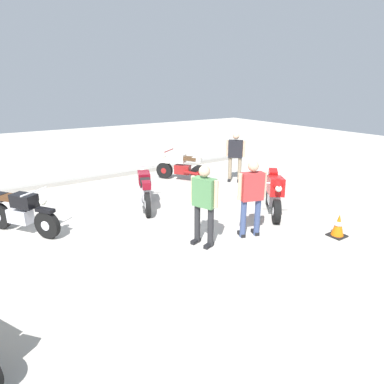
{
  "coord_description": "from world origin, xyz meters",
  "views": [
    {
      "loc": [
        -3.13,
        -6.93,
        3.29
      ],
      "look_at": [
        1.15,
        -0.47,
        0.75
      ],
      "focal_mm": 30.71,
      "sensor_mm": 36.0,
      "label": 1
    }
  ],
  "objects_px": {
    "motorcycle_red_sportbike": "(274,192)",
    "person_in_red_shirt": "(252,194)",
    "person_in_green_shirt": "(204,200)",
    "motorcycle_black_cruiser": "(21,212)",
    "motorcycle_cream_vintage": "(182,167)",
    "motorcycle_maroon_cruiser": "(145,189)",
    "traffic_cone": "(338,226)",
    "person_in_black_shirt": "(235,154)"
  },
  "relations": [
    {
      "from": "motorcycle_black_cruiser",
      "to": "person_in_black_shirt",
      "type": "bearing_deg",
      "value": 59.77
    },
    {
      "from": "motorcycle_red_sportbike",
      "to": "person_in_black_shirt",
      "type": "relative_size",
      "value": 0.92
    },
    {
      "from": "motorcycle_black_cruiser",
      "to": "person_in_green_shirt",
      "type": "distance_m",
      "value": 4.23
    },
    {
      "from": "motorcycle_maroon_cruiser",
      "to": "motorcycle_cream_vintage",
      "type": "relative_size",
      "value": 1.18
    },
    {
      "from": "person_in_black_shirt",
      "to": "person_in_green_shirt",
      "type": "height_order",
      "value": "person_in_green_shirt"
    },
    {
      "from": "motorcycle_black_cruiser",
      "to": "motorcycle_cream_vintage",
      "type": "relative_size",
      "value": 1.04
    },
    {
      "from": "person_in_black_shirt",
      "to": "traffic_cone",
      "type": "relative_size",
      "value": 3.27
    },
    {
      "from": "motorcycle_black_cruiser",
      "to": "person_in_red_shirt",
      "type": "bearing_deg",
      "value": 19.34
    },
    {
      "from": "motorcycle_black_cruiser",
      "to": "person_in_green_shirt",
      "type": "relative_size",
      "value": 1.01
    },
    {
      "from": "motorcycle_red_sportbike",
      "to": "person_in_red_shirt",
      "type": "relative_size",
      "value": 0.91
    },
    {
      "from": "motorcycle_maroon_cruiser",
      "to": "motorcycle_red_sportbike",
      "type": "distance_m",
      "value": 3.53
    },
    {
      "from": "motorcycle_cream_vintage",
      "to": "traffic_cone",
      "type": "height_order",
      "value": "motorcycle_cream_vintage"
    },
    {
      "from": "motorcycle_black_cruiser",
      "to": "person_in_red_shirt",
      "type": "xyz_separation_m",
      "value": [
        4.27,
        -3.02,
        0.49
      ]
    },
    {
      "from": "motorcycle_maroon_cruiser",
      "to": "person_in_green_shirt",
      "type": "height_order",
      "value": "person_in_green_shirt"
    },
    {
      "from": "person_in_green_shirt",
      "to": "person_in_black_shirt",
      "type": "bearing_deg",
      "value": -158.01
    },
    {
      "from": "motorcycle_cream_vintage",
      "to": "traffic_cone",
      "type": "relative_size",
      "value": 3.2
    },
    {
      "from": "motorcycle_red_sportbike",
      "to": "person_in_black_shirt",
      "type": "height_order",
      "value": "person_in_black_shirt"
    },
    {
      "from": "motorcycle_black_cruiser",
      "to": "person_in_red_shirt",
      "type": "distance_m",
      "value": 5.25
    },
    {
      "from": "motorcycle_red_sportbike",
      "to": "person_in_red_shirt",
      "type": "bearing_deg",
      "value": -24.35
    },
    {
      "from": "motorcycle_black_cruiser",
      "to": "person_in_red_shirt",
      "type": "height_order",
      "value": "person_in_red_shirt"
    },
    {
      "from": "motorcycle_black_cruiser",
      "to": "motorcycle_red_sportbike",
      "type": "relative_size",
      "value": 1.11
    },
    {
      "from": "motorcycle_cream_vintage",
      "to": "person_in_green_shirt",
      "type": "xyz_separation_m",
      "value": [
        -2.25,
        -4.53,
        0.52
      ]
    },
    {
      "from": "person_in_black_shirt",
      "to": "motorcycle_cream_vintage",
      "type": "bearing_deg",
      "value": -80.23
    },
    {
      "from": "person_in_green_shirt",
      "to": "motorcycle_cream_vintage",
      "type": "bearing_deg",
      "value": -136.44
    },
    {
      "from": "motorcycle_red_sportbike",
      "to": "person_in_green_shirt",
      "type": "xyz_separation_m",
      "value": [
        -2.61,
        -0.44,
        0.41
      ]
    },
    {
      "from": "person_in_red_shirt",
      "to": "motorcycle_cream_vintage",
      "type": "bearing_deg",
      "value": 3.83
    },
    {
      "from": "motorcycle_black_cruiser",
      "to": "person_in_green_shirt",
      "type": "height_order",
      "value": "person_in_green_shirt"
    },
    {
      "from": "motorcycle_cream_vintage",
      "to": "person_in_green_shirt",
      "type": "bearing_deg",
      "value": 119.09
    },
    {
      "from": "motorcycle_maroon_cruiser",
      "to": "motorcycle_red_sportbike",
      "type": "bearing_deg",
      "value": -110.28
    },
    {
      "from": "person_in_black_shirt",
      "to": "person_in_red_shirt",
      "type": "distance_m",
      "value": 4.51
    },
    {
      "from": "motorcycle_maroon_cruiser",
      "to": "motorcycle_cream_vintage",
      "type": "height_order",
      "value": "motorcycle_maroon_cruiser"
    },
    {
      "from": "motorcycle_maroon_cruiser",
      "to": "person_in_green_shirt",
      "type": "xyz_separation_m",
      "value": [
        0.05,
        -2.76,
        0.49
      ]
    },
    {
      "from": "motorcycle_cream_vintage",
      "to": "person_in_black_shirt",
      "type": "bearing_deg",
      "value": -161.45
    },
    {
      "from": "motorcycle_maroon_cruiser",
      "to": "person_in_red_shirt",
      "type": "xyz_separation_m",
      "value": [
        1.16,
        -3.01,
        0.49
      ]
    },
    {
      "from": "person_in_red_shirt",
      "to": "traffic_cone",
      "type": "height_order",
      "value": "person_in_red_shirt"
    },
    {
      "from": "motorcycle_maroon_cruiser",
      "to": "person_in_black_shirt",
      "type": "relative_size",
      "value": 1.15
    },
    {
      "from": "motorcycle_red_sportbike",
      "to": "traffic_cone",
      "type": "relative_size",
      "value": 3.02
    },
    {
      "from": "motorcycle_maroon_cruiser",
      "to": "traffic_cone",
      "type": "bearing_deg",
      "value": -124.84
    },
    {
      "from": "motorcycle_maroon_cruiser",
      "to": "motorcycle_black_cruiser",
      "type": "distance_m",
      "value": 3.11
    },
    {
      "from": "motorcycle_black_cruiser",
      "to": "motorcycle_maroon_cruiser",
      "type": "bearing_deg",
      "value": 54.54
    },
    {
      "from": "motorcycle_black_cruiser",
      "to": "traffic_cone",
      "type": "relative_size",
      "value": 3.35
    },
    {
      "from": "motorcycle_cream_vintage",
      "to": "person_in_red_shirt",
      "type": "height_order",
      "value": "person_in_red_shirt"
    }
  ]
}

